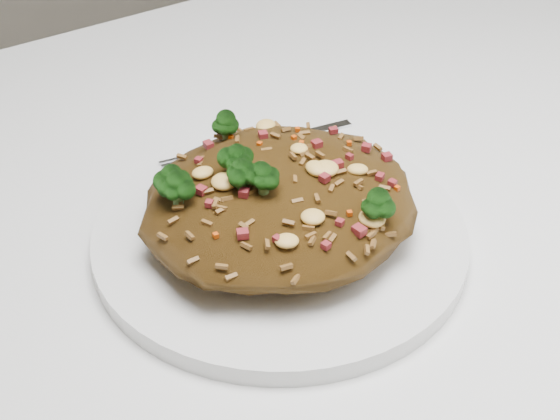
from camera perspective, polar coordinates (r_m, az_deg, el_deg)
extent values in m
cube|color=white|center=(0.61, 5.32, -0.59)|extent=(1.20, 0.80, 0.04)
cylinder|color=brown|center=(1.33, 13.20, 2.39)|extent=(0.06, 0.06, 0.71)
cylinder|color=white|center=(0.54, 0.00, -1.83)|extent=(0.26, 0.26, 0.01)
ellipsoid|color=brown|center=(0.53, 0.00, 0.64)|extent=(0.19, 0.17, 0.04)
ellipsoid|color=#0D3807|center=(0.56, -3.96, 6.29)|extent=(0.02, 0.02, 0.02)
ellipsoid|color=#0D3807|center=(0.50, -2.82, 2.79)|extent=(0.02, 0.02, 0.02)
ellipsoid|color=#0D3807|center=(0.51, -7.90, 2.20)|extent=(0.02, 0.02, 0.02)
ellipsoid|color=#0D3807|center=(0.49, -1.23, 2.46)|extent=(0.02, 0.02, 0.02)
ellipsoid|color=#0D3807|center=(0.51, -3.14, 3.83)|extent=(0.02, 0.02, 0.02)
ellipsoid|color=#0D3807|center=(0.50, -7.54, 1.74)|extent=(0.02, 0.02, 0.02)
ellipsoid|color=#0D3807|center=(0.49, 7.17, 0.45)|extent=(0.02, 0.02, 0.02)
cube|color=silver|center=(0.64, 2.41, 5.73)|extent=(0.10, 0.03, 0.00)
cube|color=silver|center=(0.61, -5.83, 3.70)|extent=(0.04, 0.03, 0.00)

